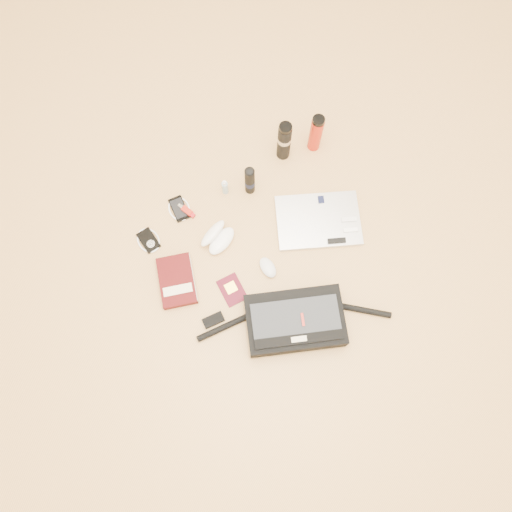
{
  "coord_description": "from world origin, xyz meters",
  "views": [
    {
      "loc": [
        -0.35,
        -0.48,
        2.06
      ],
      "look_at": [
        -0.04,
        0.08,
        0.06
      ],
      "focal_mm": 35.0,
      "sensor_mm": 36.0,
      "label": 1
    }
  ],
  "objects_px": {
    "messenger_bag": "(294,321)",
    "laptop": "(319,221)",
    "thermos_black": "(284,141)",
    "thermos_red": "(316,133)",
    "book": "(177,281)"
  },
  "relations": [
    {
      "from": "messenger_bag",
      "to": "laptop",
      "type": "bearing_deg",
      "value": 68.01
    },
    {
      "from": "laptop",
      "to": "thermos_black",
      "type": "bearing_deg",
      "value": 109.74
    },
    {
      "from": "laptop",
      "to": "thermos_black",
      "type": "height_order",
      "value": "thermos_black"
    },
    {
      "from": "thermos_red",
      "to": "book",
      "type": "bearing_deg",
      "value": -161.71
    },
    {
      "from": "messenger_bag",
      "to": "laptop",
      "type": "distance_m",
      "value": 0.47
    },
    {
      "from": "book",
      "to": "thermos_red",
      "type": "distance_m",
      "value": 0.89
    },
    {
      "from": "messenger_bag",
      "to": "laptop",
      "type": "height_order",
      "value": "messenger_bag"
    },
    {
      "from": "thermos_black",
      "to": "thermos_red",
      "type": "relative_size",
      "value": 1.05
    },
    {
      "from": "thermos_red",
      "to": "messenger_bag",
      "type": "bearing_deg",
      "value": -126.85
    },
    {
      "from": "messenger_bag",
      "to": "thermos_black",
      "type": "xyz_separation_m",
      "value": [
        0.36,
        0.71,
        0.07
      ]
    },
    {
      "from": "thermos_black",
      "to": "laptop",
      "type": "bearing_deg",
      "value": -95.02
    },
    {
      "from": "messenger_bag",
      "to": "thermos_black",
      "type": "distance_m",
      "value": 0.79
    },
    {
      "from": "messenger_bag",
      "to": "thermos_black",
      "type": "bearing_deg",
      "value": 85.19
    },
    {
      "from": "book",
      "to": "thermos_red",
      "type": "relative_size",
      "value": 1.14
    },
    {
      "from": "thermos_red",
      "to": "laptop",
      "type": "bearing_deg",
      "value": -117.85
    }
  ]
}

